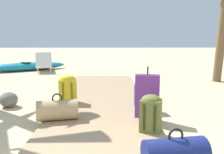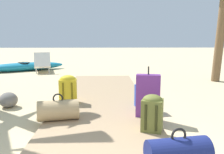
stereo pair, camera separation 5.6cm
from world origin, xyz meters
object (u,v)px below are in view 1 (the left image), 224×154
at_px(backpack_yellow, 68,88).
at_px(kayak, 26,67).
at_px(duffel_bag_tan, 57,110).
at_px(duffel_bag_navy, 175,152).
at_px(backpack_olive, 151,112).
at_px(backpack_blue, 143,94).
at_px(lounge_chair, 44,64).
at_px(suitcase_purple, 147,96).

height_order(backpack_yellow, kayak, backpack_yellow).
relative_size(duffel_bag_tan, backpack_yellow, 1.21).
bearing_deg(kayak, duffel_bag_navy, -62.67).
relative_size(duffel_bag_tan, backpack_olive, 1.33).
distance_m(backpack_blue, duffel_bag_navy, 2.16).
relative_size(backpack_olive, kayak, 0.16).
xyz_separation_m(backpack_olive, kayak, (-4.04, 7.00, -0.18)).
distance_m(backpack_olive, kayak, 8.09).
relative_size(duffel_bag_navy, kayak, 0.21).
xyz_separation_m(duffel_bag_tan, kayak, (-2.64, 6.51, -0.06)).
bearing_deg(duffel_bag_tan, lounge_chair, 106.09).
relative_size(backpack_olive, duffel_bag_navy, 0.76).
bearing_deg(duffel_bag_tan, backpack_blue, 25.43).
distance_m(duffel_bag_tan, backpack_blue, 1.63).
distance_m(duffel_bag_tan, suitcase_purple, 1.48).
xyz_separation_m(backpack_olive, backpack_blue, (0.06, 1.19, -0.02)).
xyz_separation_m(duffel_bag_navy, suitcase_purple, (-0.03, 1.61, 0.20)).
bearing_deg(suitcase_purple, kayak, 122.76).
bearing_deg(backpack_blue, kayak, 125.25).
relative_size(backpack_blue, suitcase_purple, 0.58).
distance_m(backpack_olive, duffel_bag_navy, 0.98).
relative_size(backpack_olive, backpack_blue, 1.07).
height_order(duffel_bag_navy, lounge_chair, lounge_chair).
bearing_deg(suitcase_purple, backpack_blue, 88.68).
bearing_deg(kayak, suitcase_purple, -57.24).
xyz_separation_m(duffel_bag_tan, suitcase_purple, (1.46, 0.15, 0.19)).
bearing_deg(backpack_yellow, backpack_olive, -47.23).
bearing_deg(duffel_bag_tan, kayak, 112.06).
height_order(duffel_bag_navy, suitcase_purple, suitcase_purple).
xyz_separation_m(duffel_bag_navy, lounge_chair, (-3.25, 7.60, 0.10)).
xyz_separation_m(backpack_olive, lounge_chair, (-3.18, 6.62, -0.03)).
xyz_separation_m(backpack_blue, lounge_chair, (-3.24, 5.44, -0.01)).
bearing_deg(backpack_blue, lounge_chair, 120.79).
bearing_deg(backpack_blue, duffel_bag_navy, -89.67).
bearing_deg(kayak, backpack_olive, -59.98).
xyz_separation_m(backpack_yellow, backpack_blue, (1.46, -0.32, -0.04)).
relative_size(backpack_blue, lounge_chair, 0.30).
height_order(backpack_yellow, suitcase_purple, suitcase_purple).
height_order(backpack_blue, duffel_bag_navy, backpack_blue).
distance_m(duffel_bag_navy, kayak, 8.97).
xyz_separation_m(backpack_yellow, lounge_chair, (-1.78, 5.11, -0.05)).
distance_m(backpack_olive, suitcase_purple, 0.64).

